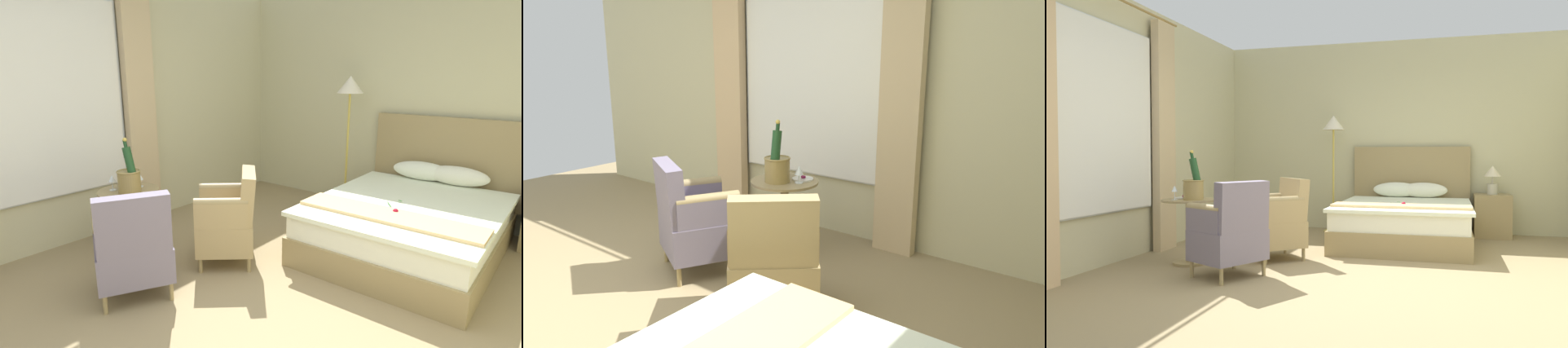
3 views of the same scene
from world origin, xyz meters
TOP-DOWN VIEW (x-y plane):
  - wall_headboard_side at (0.00, 3.33)m, footprint 5.41×0.12m
  - wall_window_side at (-2.69, 0.00)m, footprint 0.27×6.67m
  - bed at (0.21, 2.20)m, footprint 1.67×2.18m
  - floor_lamp_brass at (-0.89, 2.86)m, footprint 0.32×0.32m
  - side_table_round at (-1.85, 0.30)m, footprint 0.56×0.56m
  - champagne_bucket at (-1.78, 0.28)m, footprint 0.22×0.22m
  - wine_glass_near_bucket at (-1.86, 0.44)m, footprint 0.07×0.07m
  - wine_glass_near_edge at (-1.96, 0.21)m, footprint 0.07×0.07m
  - snack_plate at (-1.97, 0.40)m, footprint 0.18×0.18m
  - armchair_by_window at (-1.04, 0.83)m, footprint 0.78×0.78m
  - armchair_facing_bed at (-1.20, -0.11)m, footprint 0.75×0.75m

SIDE VIEW (x-z plane):
  - bed at x=0.21m, z-range -0.32..0.94m
  - side_table_round at x=-1.85m, z-range 0.07..0.75m
  - armchair_by_window at x=-1.04m, z-range -0.03..0.86m
  - armchair_facing_bed at x=-1.20m, z-range -0.02..0.88m
  - snack_plate at x=-1.97m, z-range 0.66..0.70m
  - wine_glass_near_bucket at x=-1.86m, z-range 0.70..0.85m
  - wine_glass_near_edge at x=-1.96m, z-range 0.71..0.85m
  - champagne_bucket at x=-1.78m, z-range 0.56..1.07m
  - wall_window_side at x=-2.69m, z-range 0.00..2.85m
  - wall_headboard_side at x=0.00m, z-range 0.00..2.85m
  - floor_lamp_brass at x=-0.89m, z-range 0.57..2.29m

